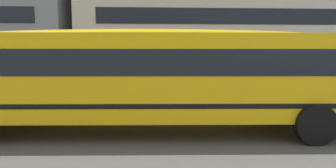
% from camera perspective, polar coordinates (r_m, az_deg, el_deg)
% --- Properties ---
extents(ground_plane, '(400.00, 400.00, 0.00)m').
position_cam_1_polar(ground_plane, '(10.27, -26.72, -7.43)').
color(ground_plane, '#54514F').
extents(sidewalk_far, '(120.00, 3.00, 0.01)m').
position_cam_1_polar(sidewalk_far, '(17.87, -15.98, -1.83)').
color(sidewalk_far, gray).
rests_on(sidewalk_far, ground_plane).
extents(lane_centreline, '(110.00, 0.16, 0.01)m').
position_cam_1_polar(lane_centreline, '(10.27, -26.72, -7.42)').
color(lane_centreline, silver).
rests_on(lane_centreline, ground_plane).
extents(school_bus, '(13.46, 3.40, 3.00)m').
position_cam_1_polar(school_bus, '(7.95, -6.53, 2.50)').
color(school_bus, yellow).
rests_on(school_bus, ground_plane).
extents(apartment_block_far_centre, '(19.97, 13.50, 13.30)m').
position_cam_1_polar(apartment_block_far_centre, '(26.20, 7.26, 15.13)').
color(apartment_block_far_centre, beige).
rests_on(apartment_block_far_centre, ground_plane).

